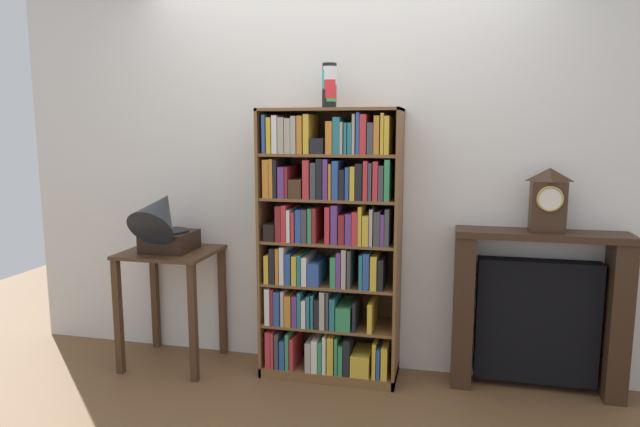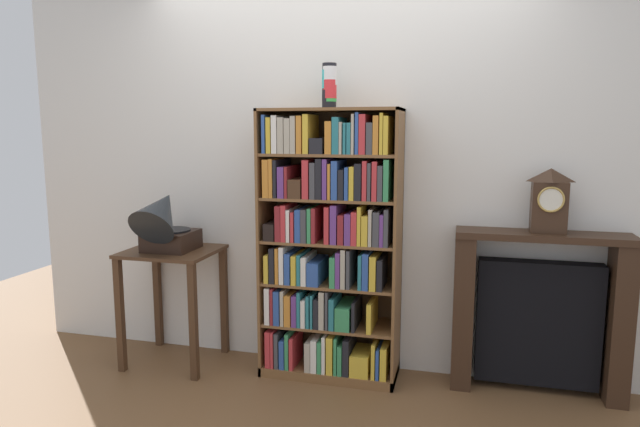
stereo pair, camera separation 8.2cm
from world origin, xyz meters
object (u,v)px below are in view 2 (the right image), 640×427
gramophone (164,220)px  mantel_clock (549,201)px  bookshelf (328,247)px  fireplace_mantel (538,314)px  side_table_left (173,278)px  cup_stack (329,86)px

gramophone → mantel_clock: (2.33, 0.22, 0.18)m
bookshelf → fireplace_mantel: 1.31m
gramophone → side_table_left: bearing=90.0°
cup_stack → bookshelf: bearing=-99.3°
cup_stack → mantel_clock: cup_stack is taller
side_table_left → gramophone: gramophone is taller
bookshelf → side_table_left: bearing=-176.3°
mantel_clock → cup_stack: bearing=-177.5°
cup_stack → gramophone: cup_stack is taller
cup_stack → gramophone: size_ratio=0.55×
side_table_left → mantel_clock: bearing=3.3°
fireplace_mantel → mantel_clock: bearing=-48.8°
cup_stack → fireplace_mantel: cup_stack is taller
fireplace_mantel → mantel_clock: 0.68m
side_table_left → gramophone: bearing=-90.0°
bookshelf → cup_stack: size_ratio=6.35×
bookshelf → mantel_clock: 1.32m
bookshelf → gramophone: 1.07m
fireplace_mantel → mantel_clock: size_ratio=2.65×
cup_stack → side_table_left: bearing=-175.7°
cup_stack → mantel_clock: size_ratio=0.72×
side_table_left → fireplace_mantel: bearing=3.9°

